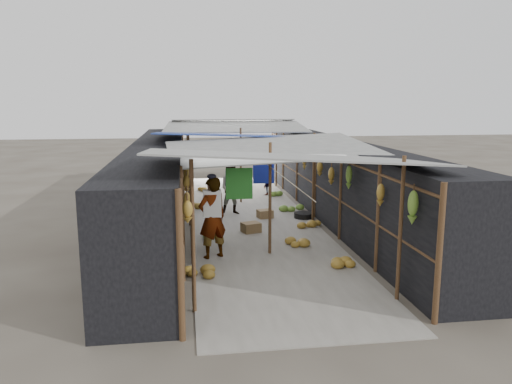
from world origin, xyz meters
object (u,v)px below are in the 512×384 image
black_basin (304,216)px  vendor_seated (266,182)px  shopper_blue (232,189)px  crate_near (251,228)px  vendor_elderly (212,218)px

black_basin → vendor_seated: size_ratio=0.58×
shopper_blue → vendor_seated: size_ratio=1.60×
crate_near → shopper_blue: 2.39m
black_basin → vendor_elderly: size_ratio=0.31×
black_basin → crate_near: bearing=-141.8°
black_basin → shopper_blue: bearing=157.6°
vendor_elderly → vendor_seated: (2.40, 7.29, -0.42)m
crate_near → vendor_elderly: 2.48m
black_basin → vendor_elderly: 4.62m
crate_near → vendor_elderly: bearing=-138.1°
crate_near → shopper_blue: shopper_blue is taller
vendor_elderly → vendor_seated: bearing=-134.7°
crate_near → black_basin: (1.80, 1.42, -0.05)m
crate_near → vendor_seated: vendor_seated is taller
crate_near → black_basin: 2.29m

